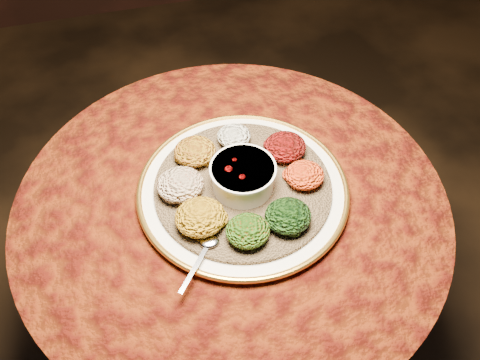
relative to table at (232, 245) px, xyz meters
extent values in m
plane|color=black|center=(0.00, 0.00, -0.55)|extent=(4.00, 4.00, 0.00)
cylinder|color=black|center=(0.00, 0.00, -0.53)|extent=(0.44, 0.44, 0.04)
cylinder|color=black|center=(0.00, 0.00, -0.21)|extent=(0.12, 0.12, 0.68)
cylinder|color=black|center=(0.00, 0.00, 0.15)|extent=(0.80, 0.80, 0.04)
cylinder|color=#4A1706|center=(0.00, 0.00, 0.00)|extent=(0.93, 0.93, 0.34)
cylinder|color=#4A1706|center=(0.00, 0.00, 0.17)|extent=(0.96, 0.96, 0.01)
cylinder|color=white|center=(0.03, 0.01, 0.19)|extent=(0.53, 0.53, 0.02)
torus|color=gold|center=(0.03, 0.01, 0.20)|extent=(0.47, 0.47, 0.01)
cylinder|color=olive|center=(0.03, 0.01, 0.20)|extent=(0.46, 0.46, 0.01)
cylinder|color=white|center=(0.03, 0.01, 0.24)|extent=(0.13, 0.13, 0.06)
cylinder|color=white|center=(0.03, 0.01, 0.26)|extent=(0.14, 0.14, 0.01)
cylinder|color=#680505|center=(0.03, 0.01, 0.26)|extent=(0.11, 0.11, 0.01)
ellipsoid|color=silver|center=(-0.07, -0.12, 0.21)|extent=(0.04, 0.03, 0.01)
cube|color=silver|center=(-0.12, -0.17, 0.21)|extent=(0.08, 0.09, 0.00)
ellipsoid|color=beige|center=(0.04, 0.15, 0.23)|extent=(0.08, 0.07, 0.04)
ellipsoid|color=black|center=(0.15, 0.08, 0.23)|extent=(0.10, 0.09, 0.05)
ellipsoid|color=#B5620F|center=(0.16, -0.01, 0.23)|extent=(0.09, 0.08, 0.04)
ellipsoid|color=black|center=(0.09, -0.11, 0.23)|extent=(0.10, 0.09, 0.05)
ellipsoid|color=maroon|center=(0.00, -0.12, 0.23)|extent=(0.09, 0.09, 0.04)
ellipsoid|color=#A7770E|center=(-0.08, -0.07, 0.23)|extent=(0.10, 0.10, 0.05)
ellipsoid|color=maroon|center=(-0.10, 0.03, 0.23)|extent=(0.10, 0.10, 0.05)
ellipsoid|color=#A17313|center=(-0.05, 0.12, 0.23)|extent=(0.10, 0.09, 0.05)
camera|label=1|loc=(-0.17, -0.70, 1.11)|focal=40.00mm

